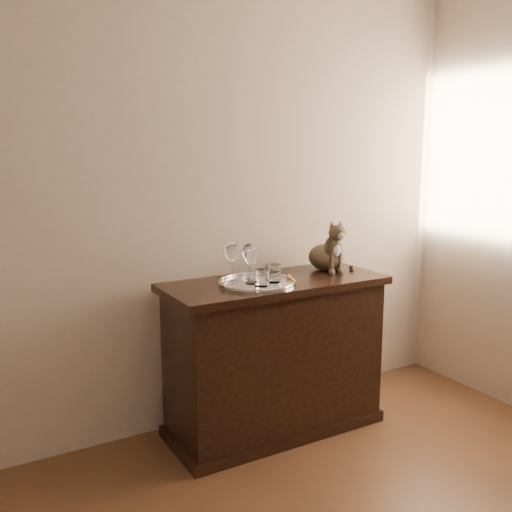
{
  "coord_description": "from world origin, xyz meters",
  "views": [
    {
      "loc": [
        -0.96,
        -0.56,
        1.54
      ],
      "look_at": [
        0.49,
        1.95,
        0.99
      ],
      "focal_mm": 40.0,
      "sensor_mm": 36.0,
      "label": 1
    }
  ],
  "objects_px": {
    "sideboard": "(275,356)",
    "tumbler_b": "(262,278)",
    "cat": "(326,244)",
    "wine_glass_d": "(251,266)",
    "tumbler_a": "(273,273)",
    "wine_glass_b": "(249,261)",
    "wine_glass_a": "(232,262)",
    "tray": "(257,283)"
  },
  "relations": [
    {
      "from": "tray",
      "to": "wine_glass_d",
      "type": "bearing_deg",
      "value": 167.31
    },
    {
      "from": "wine_glass_a",
      "to": "wine_glass_d",
      "type": "bearing_deg",
      "value": -43.72
    },
    {
      "from": "tumbler_a",
      "to": "cat",
      "type": "xyz_separation_m",
      "value": [
        0.44,
        0.14,
        0.09
      ]
    },
    {
      "from": "tray",
      "to": "wine_glass_a",
      "type": "bearing_deg",
      "value": 143.47
    },
    {
      "from": "wine_glass_a",
      "to": "tumbler_b",
      "type": "relative_size",
      "value": 2.45
    },
    {
      "from": "sideboard",
      "to": "cat",
      "type": "xyz_separation_m",
      "value": [
        0.39,
        0.07,
        0.57
      ]
    },
    {
      "from": "tumbler_b",
      "to": "cat",
      "type": "height_order",
      "value": "cat"
    },
    {
      "from": "sideboard",
      "to": "tray",
      "type": "distance_m",
      "value": 0.45
    },
    {
      "from": "wine_glass_d",
      "to": "tumbler_a",
      "type": "relative_size",
      "value": 1.95
    },
    {
      "from": "wine_glass_d",
      "to": "sideboard",
      "type": "bearing_deg",
      "value": 8.29
    },
    {
      "from": "sideboard",
      "to": "wine_glass_d",
      "type": "relative_size",
      "value": 6.63
    },
    {
      "from": "sideboard",
      "to": "wine_glass_a",
      "type": "xyz_separation_m",
      "value": [
        -0.23,
        0.05,
        0.54
      ]
    },
    {
      "from": "sideboard",
      "to": "tray",
      "type": "relative_size",
      "value": 3.0
    },
    {
      "from": "wine_glass_a",
      "to": "wine_glass_b",
      "type": "bearing_deg",
      "value": 7.0
    },
    {
      "from": "sideboard",
      "to": "wine_glass_a",
      "type": "distance_m",
      "value": 0.59
    },
    {
      "from": "tray",
      "to": "cat",
      "type": "distance_m",
      "value": 0.55
    },
    {
      "from": "tray",
      "to": "wine_glass_d",
      "type": "height_order",
      "value": "wine_glass_d"
    },
    {
      "from": "sideboard",
      "to": "cat",
      "type": "relative_size",
      "value": 4.05
    },
    {
      "from": "tray",
      "to": "wine_glass_b",
      "type": "height_order",
      "value": "wine_glass_b"
    },
    {
      "from": "wine_glass_a",
      "to": "tumbler_b",
      "type": "distance_m",
      "value": 0.19
    },
    {
      "from": "cat",
      "to": "tumbler_a",
      "type": "bearing_deg",
      "value": -157.26
    },
    {
      "from": "wine_glass_d",
      "to": "cat",
      "type": "distance_m",
      "value": 0.56
    },
    {
      "from": "wine_glass_b",
      "to": "tumbler_b",
      "type": "relative_size",
      "value": 2.28
    },
    {
      "from": "wine_glass_b",
      "to": "tumbler_a",
      "type": "distance_m",
      "value": 0.15
    },
    {
      "from": "sideboard",
      "to": "tumbler_b",
      "type": "relative_size",
      "value": 14.25
    },
    {
      "from": "tray",
      "to": "cat",
      "type": "height_order",
      "value": "cat"
    },
    {
      "from": "tray",
      "to": "wine_glass_b",
      "type": "relative_size",
      "value": 2.09
    },
    {
      "from": "wine_glass_b",
      "to": "tumbler_a",
      "type": "bearing_deg",
      "value": -58.8
    },
    {
      "from": "wine_glass_d",
      "to": "tray",
      "type": "bearing_deg",
      "value": -12.69
    },
    {
      "from": "tumbler_a",
      "to": "tray",
      "type": "bearing_deg",
      "value": 157.65
    },
    {
      "from": "wine_glass_b",
      "to": "wine_glass_a",
      "type": "bearing_deg",
      "value": -173.0
    },
    {
      "from": "wine_glass_d",
      "to": "tumbler_a",
      "type": "bearing_deg",
      "value": -19.74
    },
    {
      "from": "tray",
      "to": "wine_glass_d",
      "type": "relative_size",
      "value": 2.21
    },
    {
      "from": "tumbler_a",
      "to": "cat",
      "type": "relative_size",
      "value": 0.31
    },
    {
      "from": "tray",
      "to": "tumbler_a",
      "type": "xyz_separation_m",
      "value": [
        0.08,
        -0.03,
        0.05
      ]
    },
    {
      "from": "sideboard",
      "to": "tumbler_b",
      "type": "height_order",
      "value": "tumbler_b"
    },
    {
      "from": "tumbler_a",
      "to": "wine_glass_a",
      "type": "bearing_deg",
      "value": 149.07
    },
    {
      "from": "wine_glass_a",
      "to": "sideboard",
      "type": "bearing_deg",
      "value": -11.38
    },
    {
      "from": "sideboard",
      "to": "tumbler_a",
      "type": "bearing_deg",
      "value": -129.01
    },
    {
      "from": "tumbler_b",
      "to": "sideboard",
      "type": "bearing_deg",
      "value": 36.63
    },
    {
      "from": "sideboard",
      "to": "tumbler_b",
      "type": "bearing_deg",
      "value": -143.37
    },
    {
      "from": "wine_glass_b",
      "to": "tumbler_a",
      "type": "xyz_separation_m",
      "value": [
        0.07,
        -0.12,
        -0.05
      ]
    }
  ]
}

